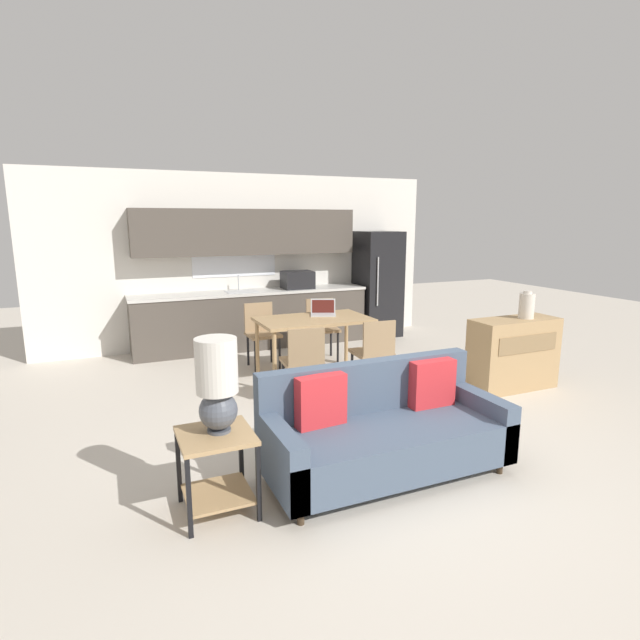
{
  "coord_description": "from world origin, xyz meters",
  "views": [
    {
      "loc": [
        -2.11,
        -3.22,
        1.99
      ],
      "look_at": [
        -0.06,
        1.5,
        0.95
      ],
      "focal_mm": 28.0,
      "sensor_mm": 36.0,
      "label": 1
    }
  ],
  "objects_px": {
    "refrigerator": "(378,284)",
    "dining_chair_far_right": "(322,325)",
    "credenza": "(513,354)",
    "dining_chair_near_right": "(374,350)",
    "dining_table": "(314,324)",
    "side_table": "(217,459)",
    "table_lamp": "(217,383)",
    "dining_chair_near_left": "(303,359)",
    "laptop": "(323,311)",
    "couch": "(382,431)",
    "dining_chair_far_left": "(262,331)",
    "vase": "(527,305)"
  },
  "relations": [
    {
      "from": "dining_chair_far_left",
      "to": "dining_chair_near_left",
      "type": "height_order",
      "value": "same"
    },
    {
      "from": "dining_chair_near_right",
      "to": "laptop",
      "type": "relative_size",
      "value": 2.2
    },
    {
      "from": "table_lamp",
      "to": "vase",
      "type": "relative_size",
      "value": 1.99
    },
    {
      "from": "dining_chair_near_left",
      "to": "laptop",
      "type": "relative_size",
      "value": 2.2
    },
    {
      "from": "couch",
      "to": "table_lamp",
      "type": "bearing_deg",
      "value": -179.53
    },
    {
      "from": "refrigerator",
      "to": "dining_table",
      "type": "relative_size",
      "value": 1.29
    },
    {
      "from": "table_lamp",
      "to": "dining_chair_far_right",
      "type": "bearing_deg",
      "value": 55.99
    },
    {
      "from": "credenza",
      "to": "dining_chair_far_left",
      "type": "distance_m",
      "value": 3.24
    },
    {
      "from": "couch",
      "to": "credenza",
      "type": "bearing_deg",
      "value": 24.82
    },
    {
      "from": "credenza",
      "to": "table_lamp",
      "type": "bearing_deg",
      "value": -162.97
    },
    {
      "from": "table_lamp",
      "to": "dining_chair_far_right",
      "type": "relative_size",
      "value": 0.75
    },
    {
      "from": "credenza",
      "to": "vase",
      "type": "bearing_deg",
      "value": -8.05
    },
    {
      "from": "credenza",
      "to": "dining_chair_near_left",
      "type": "height_order",
      "value": "dining_chair_near_left"
    },
    {
      "from": "dining_table",
      "to": "laptop",
      "type": "bearing_deg",
      "value": 38.66
    },
    {
      "from": "couch",
      "to": "side_table",
      "type": "distance_m",
      "value": 1.32
    },
    {
      "from": "dining_chair_far_right",
      "to": "dining_chair_near_left",
      "type": "bearing_deg",
      "value": -112.02
    },
    {
      "from": "dining_chair_far_left",
      "to": "dining_chair_far_right",
      "type": "xyz_separation_m",
      "value": [
        0.9,
        0.0,
        0.0
      ]
    },
    {
      "from": "dining_chair_near_right",
      "to": "vase",
      "type": "bearing_deg",
      "value": 164.61
    },
    {
      "from": "dining_chair_near_left",
      "to": "refrigerator",
      "type": "bearing_deg",
      "value": -126.61
    },
    {
      "from": "dining_table",
      "to": "dining_chair_near_left",
      "type": "bearing_deg",
      "value": -119.85
    },
    {
      "from": "dining_chair_near_left",
      "to": "dining_table",
      "type": "bearing_deg",
      "value": -113.52
    },
    {
      "from": "refrigerator",
      "to": "dining_chair_near_right",
      "type": "height_order",
      "value": "refrigerator"
    },
    {
      "from": "side_table",
      "to": "dining_chair_near_left",
      "type": "distance_m",
      "value": 2.16
    },
    {
      "from": "refrigerator",
      "to": "dining_chair_far_right",
      "type": "distance_m",
      "value": 1.87
    },
    {
      "from": "credenza",
      "to": "dining_chair_near_right",
      "type": "xyz_separation_m",
      "value": [
        -1.57,
        0.56,
        0.07
      ]
    },
    {
      "from": "refrigerator",
      "to": "laptop",
      "type": "height_order",
      "value": "refrigerator"
    },
    {
      "from": "dining_chair_near_right",
      "to": "couch",
      "type": "bearing_deg",
      "value": 65.76
    },
    {
      "from": "refrigerator",
      "to": "laptop",
      "type": "xyz_separation_m",
      "value": [
        -1.76,
        -1.65,
        -0.07
      ]
    },
    {
      "from": "dining_chair_far_right",
      "to": "couch",
      "type": "bearing_deg",
      "value": -97.48
    },
    {
      "from": "vase",
      "to": "dining_chair_far_left",
      "type": "relative_size",
      "value": 0.38
    },
    {
      "from": "dining_chair_far_left",
      "to": "refrigerator",
      "type": "bearing_deg",
      "value": 22.3
    },
    {
      "from": "side_table",
      "to": "dining_chair_near_right",
      "type": "distance_m",
      "value": 2.81
    },
    {
      "from": "dining_table",
      "to": "laptop",
      "type": "distance_m",
      "value": 0.29
    },
    {
      "from": "dining_table",
      "to": "credenza",
      "type": "xyz_separation_m",
      "value": [
        2.02,
        -1.32,
        -0.28
      ]
    },
    {
      "from": "refrigerator",
      "to": "vase",
      "type": "distance_m",
      "value": 3.16
    },
    {
      "from": "dining_chair_far_right",
      "to": "laptop",
      "type": "xyz_separation_m",
      "value": [
        -0.25,
        -0.61,
        0.33
      ]
    },
    {
      "from": "dining_chair_far_left",
      "to": "laptop",
      "type": "distance_m",
      "value": 0.95
    },
    {
      "from": "dining_chair_far_left",
      "to": "dining_chair_near_left",
      "type": "bearing_deg",
      "value": -91.17
    },
    {
      "from": "refrigerator",
      "to": "laptop",
      "type": "relative_size",
      "value": 4.56
    },
    {
      "from": "table_lamp",
      "to": "dining_chair_near_right",
      "type": "relative_size",
      "value": 0.75
    },
    {
      "from": "vase",
      "to": "laptop",
      "type": "height_order",
      "value": "vase"
    },
    {
      "from": "dining_table",
      "to": "side_table",
      "type": "bearing_deg",
      "value": -125.31
    },
    {
      "from": "dining_table",
      "to": "dining_chair_far_right",
      "type": "height_order",
      "value": "dining_chair_far_right"
    },
    {
      "from": "table_lamp",
      "to": "dining_table",
      "type": "bearing_deg",
      "value": 54.91
    },
    {
      "from": "refrigerator",
      "to": "table_lamp",
      "type": "relative_size",
      "value": 2.76
    },
    {
      "from": "table_lamp",
      "to": "dining_chair_near_left",
      "type": "height_order",
      "value": "table_lamp"
    },
    {
      "from": "couch",
      "to": "dining_chair_far_right",
      "type": "distance_m",
      "value": 3.37
    },
    {
      "from": "refrigerator",
      "to": "vase",
      "type": "relative_size",
      "value": 5.48
    },
    {
      "from": "couch",
      "to": "dining_chair_near_right",
      "type": "relative_size",
      "value": 2.2
    },
    {
      "from": "dining_chair_near_left",
      "to": "dining_chair_far_left",
      "type": "bearing_deg",
      "value": -83.9
    }
  ]
}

